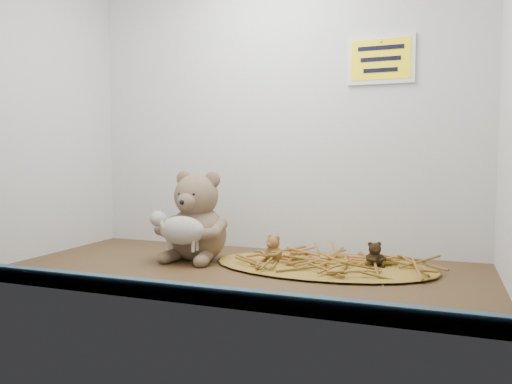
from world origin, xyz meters
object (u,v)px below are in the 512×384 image
(main_teddy, at_px, (197,215))
(mini_teddy_tan, at_px, (273,248))
(toy_lamb, at_px, (182,230))
(mini_teddy_brown, at_px, (375,253))

(main_teddy, xyz_separation_m, mini_teddy_tan, (0.22, 0.00, -0.08))
(main_teddy, xyz_separation_m, toy_lamb, (0.00, -0.09, -0.03))
(toy_lamb, bearing_deg, main_teddy, 90.00)
(toy_lamb, relative_size, mini_teddy_tan, 2.30)
(toy_lamb, height_order, mini_teddy_brown, toy_lamb)
(toy_lamb, distance_m, mini_teddy_brown, 0.49)
(toy_lamb, bearing_deg, mini_teddy_tan, 22.19)
(mini_teddy_tan, height_order, mini_teddy_brown, mini_teddy_tan)
(main_teddy, xyz_separation_m, mini_teddy_brown, (0.47, 0.04, -0.08))
(mini_teddy_tan, bearing_deg, mini_teddy_brown, 29.89)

